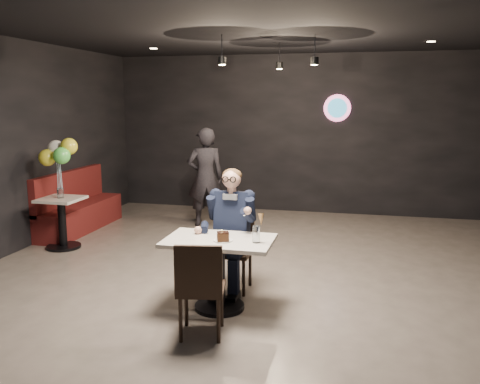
% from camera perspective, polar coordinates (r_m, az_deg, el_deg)
% --- Properties ---
extents(floor, '(9.00, 9.00, 0.00)m').
position_cam_1_polar(floor, '(5.78, -0.02, -11.48)').
color(floor, slate).
rests_on(floor, ground).
extents(wall_sign, '(0.50, 0.06, 0.50)m').
position_cam_1_polar(wall_sign, '(9.71, 10.87, 9.25)').
color(wall_sign, pink).
rests_on(wall_sign, floor).
extents(pendant_lights, '(1.40, 1.20, 0.36)m').
position_cam_1_polar(pendant_lights, '(7.37, 3.71, 15.99)').
color(pendant_lights, black).
rests_on(pendant_lights, floor).
extents(main_table, '(1.10, 0.70, 0.75)m').
position_cam_1_polar(main_table, '(5.31, -2.34, -9.17)').
color(main_table, silver).
rests_on(main_table, floor).
extents(chair_far, '(0.42, 0.46, 0.92)m').
position_cam_1_polar(chair_far, '(5.79, -0.87, -6.62)').
color(chair_far, black).
rests_on(chair_far, floor).
extents(chair_near, '(0.50, 0.53, 0.92)m').
position_cam_1_polar(chair_near, '(4.74, -4.36, -10.57)').
color(chair_near, black).
rests_on(chair_near, floor).
extents(seated_man, '(0.60, 0.80, 1.44)m').
position_cam_1_polar(seated_man, '(5.72, -0.87, -4.13)').
color(seated_man, black).
rests_on(seated_man, floor).
extents(dessert_plate, '(0.20, 0.20, 0.01)m').
position_cam_1_polar(dessert_plate, '(5.12, -1.92, -5.44)').
color(dessert_plate, white).
rests_on(dessert_plate, main_table).
extents(cake_slice, '(0.14, 0.13, 0.08)m').
position_cam_1_polar(cake_slice, '(5.07, -1.92, -5.05)').
color(cake_slice, black).
rests_on(cake_slice, dessert_plate).
extents(mint_leaf, '(0.06, 0.04, 0.01)m').
position_cam_1_polar(mint_leaf, '(5.04, -1.66, -4.69)').
color(mint_leaf, '#2A8137').
rests_on(mint_leaf, cake_slice).
extents(sundae_glass, '(0.07, 0.07, 0.17)m').
position_cam_1_polar(sundae_glass, '(5.05, 1.83, -4.77)').
color(sundae_glass, silver).
rests_on(sundae_glass, main_table).
extents(wafer_cone, '(0.07, 0.07, 0.12)m').
position_cam_1_polar(wafer_cone, '(4.99, 2.39, -3.11)').
color(wafer_cone, '#B17448').
rests_on(wafer_cone, sundae_glass).
extents(booth_bench, '(0.50, 1.98, 0.99)m').
position_cam_1_polar(booth_bench, '(8.83, -17.54, -0.97)').
color(booth_bench, '#4F1112').
rests_on(booth_bench, floor).
extents(side_table, '(0.57, 0.57, 0.71)m').
position_cam_1_polar(side_table, '(7.87, -19.32, -3.45)').
color(side_table, silver).
rests_on(side_table, floor).
extents(balloon_vase, '(0.10, 0.10, 0.14)m').
position_cam_1_polar(balloon_vase, '(7.78, -19.52, -0.11)').
color(balloon_vase, silver).
rests_on(balloon_vase, side_table).
extents(balloon_bunch, '(0.44, 0.44, 0.72)m').
position_cam_1_polar(balloon_bunch, '(7.71, -19.71, 3.10)').
color(balloon_bunch, yellow).
rests_on(balloon_bunch, balloon_vase).
extents(passerby, '(0.72, 0.61, 1.69)m').
position_cam_1_polar(passerby, '(8.67, -3.89, 1.65)').
color(passerby, black).
rests_on(passerby, floor).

